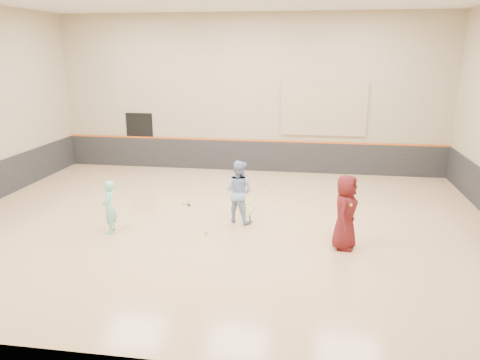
% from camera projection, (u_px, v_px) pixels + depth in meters
% --- Properties ---
extents(room, '(15.04, 12.04, 6.22)m').
position_uv_depth(room, '(220.00, 195.00, 12.74)').
color(room, tan).
rests_on(room, ground).
extents(wainscot_back, '(14.90, 0.04, 1.20)m').
position_uv_depth(wainscot_back, '(249.00, 156.00, 18.48)').
color(wainscot_back, '#232326').
rests_on(wainscot_back, floor).
extents(accent_stripe, '(14.90, 0.03, 0.06)m').
position_uv_depth(accent_stripe, '(250.00, 140.00, 18.30)').
color(accent_stripe, '#D85914').
rests_on(accent_stripe, wall_back).
extents(acoustic_panel, '(3.20, 0.08, 2.00)m').
position_uv_depth(acoustic_panel, '(324.00, 109.00, 17.54)').
color(acoustic_panel, tan).
rests_on(acoustic_panel, wall_back).
extents(doorway, '(1.10, 0.05, 2.20)m').
position_uv_depth(doorway, '(140.00, 140.00, 19.02)').
color(doorway, black).
rests_on(doorway, floor).
extents(girl, '(0.41, 0.56, 1.40)m').
position_uv_depth(girl, '(109.00, 207.00, 12.10)').
color(girl, '#80DECE').
rests_on(girl, floor).
extents(instructor, '(1.03, 0.93, 1.75)m').
position_uv_depth(instructor, '(239.00, 191.00, 12.85)').
color(instructor, '#8FAEDD').
rests_on(instructor, floor).
extents(young_man, '(0.78, 1.01, 1.83)m').
position_uv_depth(young_man, '(345.00, 212.00, 11.09)').
color(young_man, '#561417').
rests_on(young_man, floor).
extents(held_racket, '(0.29, 0.29, 0.57)m').
position_uv_depth(held_racket, '(249.00, 209.00, 12.55)').
color(held_racket, '#A9BF29').
rests_on(held_racket, instructor).
extents(spare_racket, '(0.73, 0.73, 0.09)m').
position_uv_depth(spare_racket, '(186.00, 202.00, 14.64)').
color(spare_racket, '#A7CC2C').
rests_on(spare_racket, floor).
extents(ball_under_racket, '(0.07, 0.07, 0.07)m').
position_uv_depth(ball_under_racket, '(206.00, 233.00, 12.17)').
color(ball_under_racket, '#B2CD2F').
rests_on(ball_under_racket, floor).
extents(ball_in_hand, '(0.07, 0.07, 0.07)m').
position_uv_depth(ball_in_hand, '(351.00, 205.00, 10.77)').
color(ball_in_hand, '#CCDB33').
rests_on(ball_in_hand, young_man).
extents(ball_beside_spare, '(0.07, 0.07, 0.07)m').
position_uv_depth(ball_beside_spare, '(265.00, 184.00, 16.60)').
color(ball_beside_spare, '#D0E134').
rests_on(ball_beside_spare, floor).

